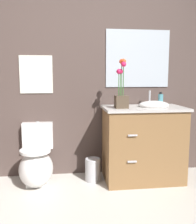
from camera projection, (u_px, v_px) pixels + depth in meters
The scene contains 8 objects.
wall_back at pixel (102, 75), 3.17m from camera, with size 4.14×0.05×2.50m, color #4C3D38.
toilet at pixel (37, 164), 2.92m from camera, with size 0.38×0.59×0.69m.
vanity_cabinet at pixel (143, 143), 3.02m from camera, with size 0.94×0.56×1.06m.
flower_vase at pixel (121, 93), 2.82m from camera, with size 0.14×0.14×0.54m.
soap_bottle at pixel (161, 100), 3.05m from camera, with size 0.06×0.06×0.17m.
trash_bin at pixel (93, 170), 3.02m from camera, with size 0.18×0.18×0.27m.
wall_poster at pixel (36, 74), 3.04m from camera, with size 0.39×0.01×0.45m, color silver.
wall_mirror at pixel (138, 59), 3.17m from camera, with size 0.80×0.01×0.70m, color #B2BCC6.
Camera 1 is at (-0.25, -1.57, 1.24)m, focal length 40.91 mm.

